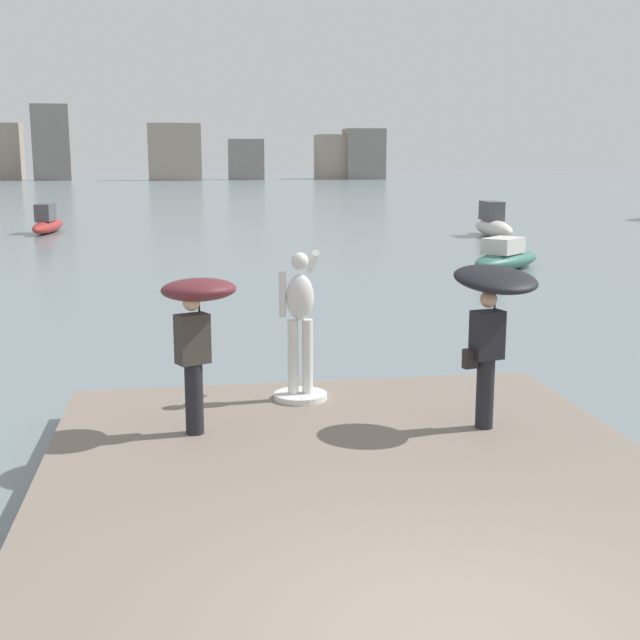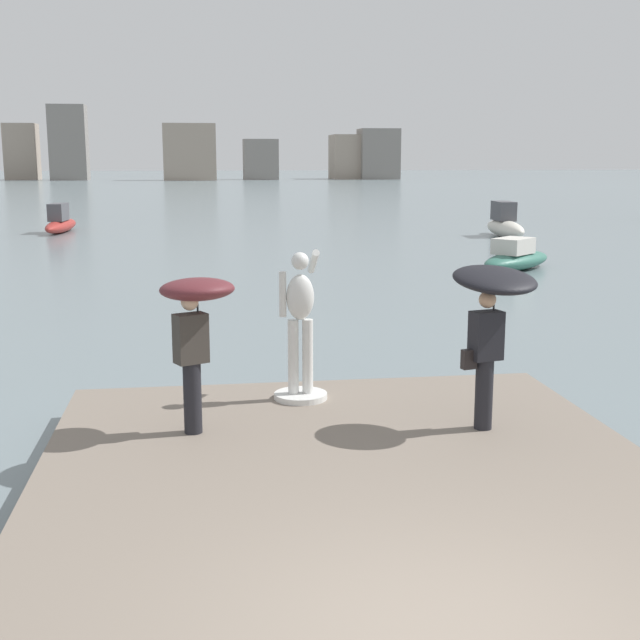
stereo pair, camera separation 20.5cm
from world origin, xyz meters
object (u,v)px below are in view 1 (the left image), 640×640
Objects in this scene: onlooker_left at (197,313)px; onlooker_right at (493,304)px; boat_far at (47,223)px; boat_mid at (506,257)px; statue_white_figure at (300,334)px; boat_near at (493,224)px.

onlooker_left is 0.93× the size of onlooker_right.
boat_far is at bearing 106.96° from onlooker_right.
statue_white_figure is at bearing -120.42° from boat_mid.
statue_white_figure reaches higher than boat_near.
boat_mid is (9.13, 15.54, -0.92)m from statue_white_figure.
onlooker_left is 34.34m from boat_far.
onlooker_right is 30.59m from boat_near.
boat_near is at bearing 69.28° from onlooker_right.
statue_white_figure is 0.57× the size of boat_mid.
boat_mid is (6.97, 17.13, -1.55)m from onlooker_right.
statue_white_figure is 1.09× the size of onlooker_left.
onlooker_left reaches higher than boat_far.
boat_mid is at bearing 67.86° from onlooker_right.
onlooker_right is at bearing -5.78° from onlooker_left.
onlooker_right is at bearing -110.72° from boat_near.
boat_mid is (-3.84, -11.45, -0.18)m from boat_near.
onlooker_left is at bearing -138.98° from statue_white_figure.
statue_white_figure is at bearing -115.66° from boat_near.
statue_white_figure is 0.44× the size of boat_near.
boat_near is 0.95× the size of boat_far.
boat_far is (-8.21, 32.41, -0.83)m from statue_white_figure.
onlooker_right reaches higher than onlooker_left.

